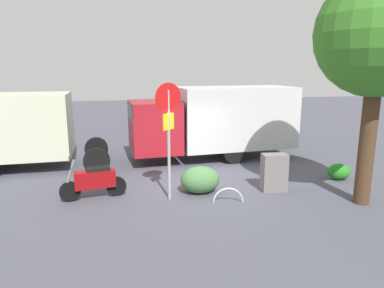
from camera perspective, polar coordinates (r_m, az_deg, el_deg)
name	(u,v)px	position (r m, az deg, el deg)	size (l,w,h in m)	color
ground_plane	(203,184)	(10.96, 1.78, -6.65)	(60.00, 60.00, 0.00)	#474854
box_truck_near	(213,119)	(13.79, 3.39, 4.08)	(8.33, 2.75, 2.84)	black
motorcycle	(95,180)	(10.04, -15.70, -5.78)	(1.80, 0.63, 1.20)	black
stop_sign	(169,123)	(9.26, -3.87, 3.43)	(0.71, 0.33, 3.20)	#9E9EA3
street_tree	(379,36)	(9.98, 28.34, 15.35)	(3.10, 3.10, 5.93)	#47301E
utility_cabinet	(274,173)	(10.54, 13.31, -4.58)	(0.72, 0.43, 1.11)	slate
bike_rack_hoop	(228,203)	(9.60, 5.93, -9.53)	(0.85, 0.85, 0.05)	#B7B7BC
shrub_near_sign	(200,180)	(10.17, 1.34, -5.86)	(1.14, 0.94, 0.78)	#447440
shrub_mid_verge	(339,172)	(12.35, 22.95, -4.19)	(0.76, 0.62, 0.52)	#247720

